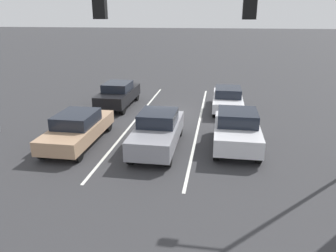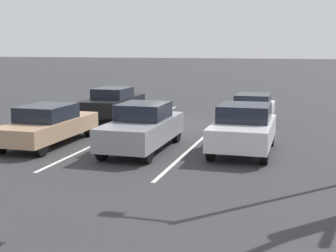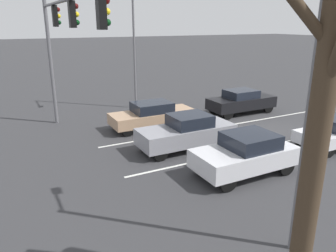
% 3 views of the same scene
% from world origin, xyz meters
% --- Properties ---
extents(ground_plane, '(240.00, 240.00, 0.00)m').
position_xyz_m(ground_plane, '(0.00, 0.00, 0.00)').
color(ground_plane, '#333335').
extents(lane_stripe_left_divider, '(0.12, 15.17, 0.01)m').
position_xyz_m(lane_stripe_left_divider, '(-1.76, 1.59, 0.01)').
color(lane_stripe_left_divider, silver).
rests_on(lane_stripe_left_divider, ground_plane).
extents(lane_stripe_center_divider, '(0.12, 15.17, 0.01)m').
position_xyz_m(lane_stripe_center_divider, '(1.76, 1.59, 0.01)').
color(lane_stripe_center_divider, silver).
rests_on(lane_stripe_center_divider, ground_plane).
extents(car_silver_leftlane_front, '(1.90, 4.01, 1.61)m').
position_xyz_m(car_silver_leftlane_front, '(-3.58, 4.89, 0.83)').
color(car_silver_leftlane_front, silver).
rests_on(car_silver_leftlane_front, ground_plane).
extents(car_tan_rightlane_front, '(1.79, 4.75, 1.45)m').
position_xyz_m(car_tan_rightlane_front, '(3.42, 5.54, 0.74)').
color(car_tan_rightlane_front, tan).
rests_on(car_tan_rightlane_front, ground_plane).
extents(car_gray_midlane_front, '(1.75, 4.55, 1.62)m').
position_xyz_m(car_gray_midlane_front, '(-0.21, 5.50, 0.80)').
color(car_gray_midlane_front, gray).
rests_on(car_gray_midlane_front, ground_plane).
extents(car_black_rightlane_second, '(1.74, 4.46, 1.54)m').
position_xyz_m(car_black_rightlane_second, '(3.50, -0.79, 0.80)').
color(car_black_rightlane_second, black).
rests_on(car_black_rightlane_second, ground_plane).
extents(traffic_signal_gantry, '(12.73, 0.37, 6.81)m').
position_xyz_m(traffic_signal_gantry, '(2.63, 10.16, 5.22)').
color(traffic_signal_gantry, slate).
rests_on(traffic_signal_gantry, ground_plane).
extents(street_lamp_right_shoulder, '(2.24, 0.24, 9.46)m').
position_xyz_m(street_lamp_right_shoulder, '(7.80, 4.69, 5.41)').
color(street_lamp_right_shoulder, slate).
rests_on(street_lamp_right_shoulder, ground_plane).
extents(street_lamp_left_shoulder, '(1.81, 0.24, 7.99)m').
position_xyz_m(street_lamp_left_shoulder, '(-7.43, 6.74, 4.59)').
color(street_lamp_left_shoulder, slate).
rests_on(street_lamp_left_shoulder, ground_plane).
extents(bare_tree_near, '(1.45, 1.93, 6.47)m').
position_xyz_m(bare_tree_near, '(-8.81, 7.91, 3.46)').
color(bare_tree_near, '#423323').
rests_on(bare_tree_near, ground_plane).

